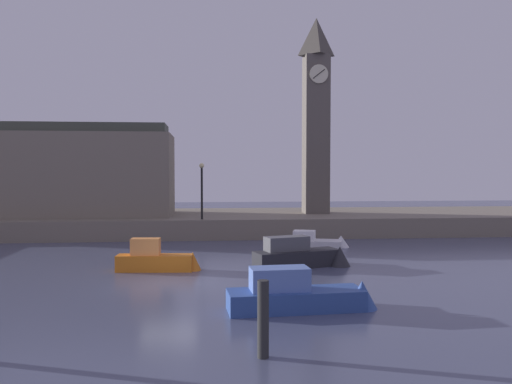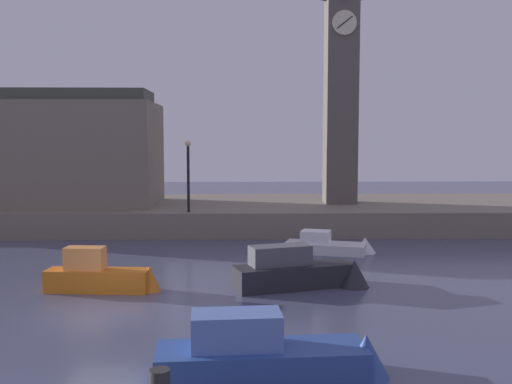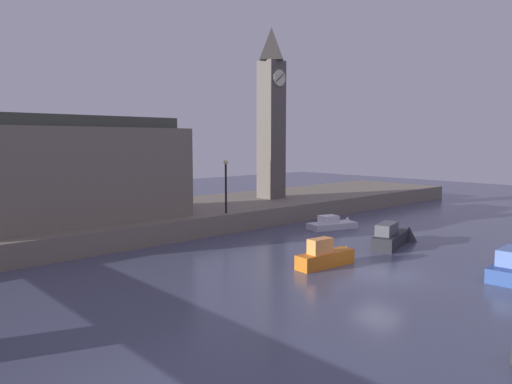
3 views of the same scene
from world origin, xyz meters
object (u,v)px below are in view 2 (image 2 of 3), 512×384
parliament_hall (26,149)px  boat_ferry_white (337,246)px  clock_tower (341,74)px  boat_barge_dark (304,272)px  streetlamp (188,168)px  boat_patrol_orange (104,276)px  boat_tour_blue (281,355)px

parliament_hall → boat_ferry_white: 21.25m
clock_tower → boat_ferry_white: clock_tower is taller
clock_tower → boat_barge_dark: (-4.06, -16.25, -9.34)m
streetlamp → boat_patrol_orange: (-2.05, -11.83, -3.50)m
parliament_hall → streetlamp: size_ratio=3.91×
clock_tower → boat_patrol_orange: clock_tower is taller
parliament_hall → boat_tour_blue: (14.87, -24.24, -4.53)m
boat_patrol_orange → boat_barge_dark: 7.54m
streetlamp → boat_patrol_orange: streetlamp is taller
boat_ferry_white → parliament_hall: bearing=154.2°
clock_tower → streetlamp: (-9.53, -4.81, -5.87)m
boat_ferry_white → streetlamp: bearing=149.2°
boat_tour_blue → streetlamp: bearing=101.6°
clock_tower → boat_tour_blue: clock_tower is taller
boat_ferry_white → boat_tour_blue: 15.68m
streetlamp → boat_ferry_white: bearing=-30.8°
streetlamp → boat_ferry_white: (7.84, -4.67, -3.72)m
streetlamp → boat_patrol_orange: bearing=-99.8°
parliament_hall → clock_tower: bearing=1.3°
clock_tower → boat_patrol_orange: 22.34m
boat_barge_dark → streetlamp: bearing=115.6°
parliament_hall → boat_patrol_orange: 18.95m
clock_tower → boat_barge_dark: size_ratio=2.97×
boat_patrol_orange → boat_ferry_white: size_ratio=0.87×
boat_patrol_orange → boat_tour_blue: boat_patrol_orange is taller
streetlamp → boat_ferry_white: 9.85m
parliament_hall → boat_barge_dark: (16.28, -15.80, -4.47)m
streetlamp → boat_tour_blue: 20.60m
parliament_hall → boat_barge_dark: 23.12m
parliament_hall → streetlamp: bearing=-22.0°
boat_ferry_white → boat_tour_blue: bearing=-103.9°
boat_barge_dark → boat_tour_blue: 8.56m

